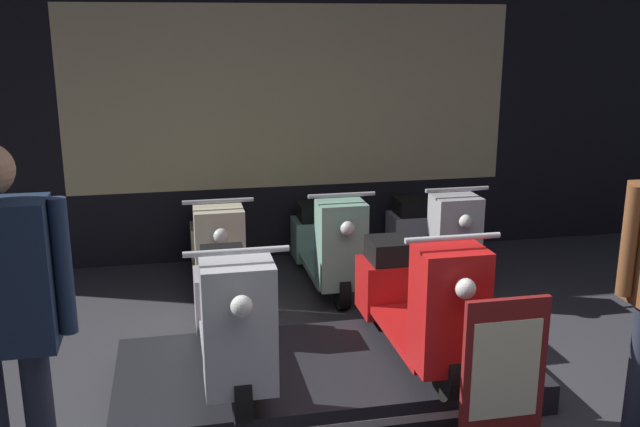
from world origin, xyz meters
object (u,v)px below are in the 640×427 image
Objects in this scene: scooter_display_right at (417,301)px; price_sign_board at (503,380)px; scooter_backrow_0 at (216,251)px; scooter_display_left at (231,316)px; scooter_backrow_1 at (327,244)px; scooter_backrow_2 at (432,238)px; person_left_browsing at (3,305)px.

scooter_display_right reaches higher than price_sign_board.
scooter_backrow_0 is at bearing 121.59° from scooter_display_right.
scooter_display_left reaches higher than scooter_backrow_0.
scooter_backrow_1 is (0.95, 0.00, 0.00)m from scooter_backrow_0.
scooter_backrow_0 is 0.95m from scooter_backrow_1.
scooter_backrow_2 is (0.78, 1.82, -0.19)m from scooter_display_right.
scooter_display_right reaches higher than scooter_backrow_2.
person_left_browsing is at bearing -111.90° from scooter_backrow_0.
scooter_display_left and scooter_display_right have the same top height.
scooter_display_right is (1.15, 0.00, 0.00)m from scooter_display_left.
scooter_backrow_0 is 1.91m from scooter_backrow_2.
scooter_backrow_0 is 1.73× the size of price_sign_board.
person_left_browsing is (-2.02, -2.65, 0.67)m from scooter_backrow_1.
person_left_browsing is at bearing -141.55° from scooter_display_left.
scooter_backrow_0 is at bearing 68.10° from person_left_browsing.
price_sign_board is at bearing -82.84° from scooter_backrow_1.
scooter_display_left is at bearing 38.45° from person_left_browsing.
scooter_backrow_0 is at bearing 89.19° from scooter_display_left.
scooter_display_right is 1.00× the size of scooter_backrow_2.
scooter_display_left is 1.41m from person_left_browsing.
scooter_display_right is 1.73× the size of price_sign_board.
scooter_backrow_1 is at bearing 95.29° from scooter_display_right.
person_left_browsing reaches higher than scooter_backrow_2.
person_left_browsing is (-1.07, -2.65, 0.67)m from scooter_backrow_0.
scooter_backrow_2 is 4.04m from person_left_browsing.
person_left_browsing is at bearing 179.04° from price_sign_board.
scooter_backrow_0 is (0.03, 1.82, -0.19)m from scooter_display_left.
scooter_display_left is 1.58m from price_sign_board.
scooter_backrow_2 is (0.95, 0.00, 0.00)m from scooter_backrow_1.
scooter_backrow_2 is 1.73× the size of price_sign_board.
price_sign_board is at bearing -78.95° from scooter_display_right.
scooter_backrow_1 is (0.98, 1.82, -0.19)m from scooter_display_left.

